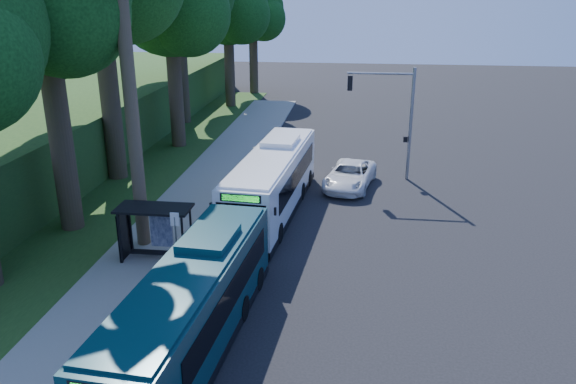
# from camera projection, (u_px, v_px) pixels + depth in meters

# --- Properties ---
(ground) EXTENTS (140.00, 140.00, 0.00)m
(ground) POSITION_uv_depth(u_px,v_px,m) (320.00, 241.00, 26.88)
(ground) COLOR black
(ground) RESTS_ON ground
(sidewalk) EXTENTS (4.50, 70.00, 0.12)m
(sidewalk) POSITION_uv_depth(u_px,v_px,m) (173.00, 232.00, 27.70)
(sidewalk) COLOR gray
(sidewalk) RESTS_ON ground
(red_curb) EXTENTS (0.25, 30.00, 0.13)m
(red_curb) POSITION_uv_depth(u_px,v_px,m) (196.00, 273.00, 23.70)
(red_curb) COLOR maroon
(red_curb) RESTS_ON ground
(grass_verge) EXTENTS (8.00, 70.00, 0.06)m
(grass_verge) POSITION_uv_depth(u_px,v_px,m) (106.00, 193.00, 33.04)
(grass_verge) COLOR #234719
(grass_verge) RESTS_ON ground
(bus_shelter) EXTENTS (3.20, 1.51, 2.55)m
(bus_shelter) POSITION_uv_depth(u_px,v_px,m) (150.00, 222.00, 24.43)
(bus_shelter) COLOR black
(bus_shelter) RESTS_ON ground
(stop_sign_pole) EXTENTS (0.35, 0.06, 3.17)m
(stop_sign_pole) POSITION_uv_depth(u_px,v_px,m) (176.00, 238.00, 22.13)
(stop_sign_pole) COLOR gray
(stop_sign_pole) RESTS_ON ground
(traffic_signal_pole) EXTENTS (4.10, 0.30, 7.00)m
(traffic_signal_pole) POSITION_uv_depth(u_px,v_px,m) (395.00, 110.00, 34.27)
(traffic_signal_pole) COLOR gray
(traffic_signal_pole) RESTS_ON ground
(tree_2) EXTENTS (8.82, 8.40, 15.12)m
(tree_2) POSITION_uv_depth(u_px,v_px,m) (171.00, 3.00, 39.63)
(tree_2) COLOR #382B1E
(tree_2) RESTS_ON ground
(tree_4) EXTENTS (8.40, 8.00, 14.14)m
(tree_4) POSITION_uv_depth(u_px,v_px,m) (228.00, 7.00, 54.76)
(tree_4) COLOR #382B1E
(tree_4) RESTS_ON ground
(tree_5) EXTENTS (7.35, 7.00, 12.86)m
(tree_5) POSITION_uv_depth(u_px,v_px,m) (253.00, 13.00, 62.38)
(tree_5) COLOR #382B1E
(tree_5) RESTS_ON ground
(white_bus) EXTENTS (3.53, 12.20, 3.59)m
(white_bus) POSITION_uv_depth(u_px,v_px,m) (273.00, 180.00, 29.96)
(white_bus) COLOR white
(white_bus) RESTS_ON ground
(teal_bus) EXTENTS (3.24, 11.43, 3.36)m
(teal_bus) POSITION_uv_depth(u_px,v_px,m) (194.00, 304.00, 18.35)
(teal_bus) COLOR #0A3039
(teal_bus) RESTS_ON ground
(pickup) EXTENTS (3.48, 5.79, 1.50)m
(pickup) POSITION_uv_depth(u_px,v_px,m) (350.00, 175.00, 33.98)
(pickup) COLOR white
(pickup) RESTS_ON ground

